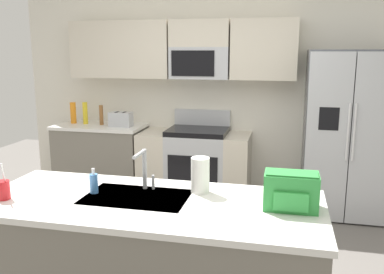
{
  "coord_description": "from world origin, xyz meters",
  "views": [
    {
      "loc": [
        0.85,
        -3.09,
        1.84
      ],
      "look_at": [
        0.01,
        0.6,
        1.05
      ],
      "focal_mm": 38.88,
      "sensor_mm": 36.0,
      "label": 1
    }
  ],
  "objects_px": {
    "sink_faucet": "(144,166)",
    "paper_towel_roll": "(200,175)",
    "bottle_yellow": "(85,113)",
    "bottle_orange": "(73,113)",
    "pepper_mill": "(101,115)",
    "backpack": "(291,190)",
    "range_oven": "(195,165)",
    "drink_cup_red": "(3,190)",
    "toaster": "(121,119)",
    "soap_dispenser": "(94,183)",
    "refrigerator": "(346,134)"
  },
  "relations": [
    {
      "from": "sink_faucet",
      "to": "paper_towel_roll",
      "type": "distance_m",
      "value": 0.39
    },
    {
      "from": "paper_towel_roll",
      "to": "bottle_yellow",
      "type": "bearing_deg",
      "value": 131.22
    },
    {
      "from": "bottle_orange",
      "to": "pepper_mill",
      "type": "bearing_deg",
      "value": -4.01
    },
    {
      "from": "bottle_yellow",
      "to": "backpack",
      "type": "bearing_deg",
      "value": -43.44
    },
    {
      "from": "range_oven",
      "to": "drink_cup_red",
      "type": "bearing_deg",
      "value": -103.88
    },
    {
      "from": "bottle_orange",
      "to": "range_oven",
      "type": "bearing_deg",
      "value": -0.92
    },
    {
      "from": "paper_towel_roll",
      "to": "backpack",
      "type": "distance_m",
      "value": 0.62
    },
    {
      "from": "toaster",
      "to": "paper_towel_roll",
      "type": "height_order",
      "value": "paper_towel_roll"
    },
    {
      "from": "range_oven",
      "to": "bottle_orange",
      "type": "relative_size",
      "value": 4.93
    },
    {
      "from": "paper_towel_roll",
      "to": "drink_cup_red",
      "type": "bearing_deg",
      "value": -160.98
    },
    {
      "from": "sink_faucet",
      "to": "soap_dispenser",
      "type": "xyz_separation_m",
      "value": [
        -0.31,
        -0.13,
        -0.1
      ]
    },
    {
      "from": "soap_dispenser",
      "to": "paper_towel_roll",
      "type": "relative_size",
      "value": 0.71
    },
    {
      "from": "range_oven",
      "to": "toaster",
      "type": "height_order",
      "value": "range_oven"
    },
    {
      "from": "pepper_mill",
      "to": "bottle_yellow",
      "type": "relative_size",
      "value": 0.9
    },
    {
      "from": "bottle_orange",
      "to": "bottle_yellow",
      "type": "bearing_deg",
      "value": -1.09
    },
    {
      "from": "range_oven",
      "to": "drink_cup_red",
      "type": "relative_size",
      "value": 5.61
    },
    {
      "from": "refrigerator",
      "to": "pepper_mill",
      "type": "bearing_deg",
      "value": 178.66
    },
    {
      "from": "bottle_orange",
      "to": "soap_dispenser",
      "type": "relative_size",
      "value": 1.62
    },
    {
      "from": "toaster",
      "to": "bottle_orange",
      "type": "distance_m",
      "value": 0.7
    },
    {
      "from": "range_oven",
      "to": "toaster",
      "type": "relative_size",
      "value": 4.86
    },
    {
      "from": "bottle_orange",
      "to": "drink_cup_red",
      "type": "bearing_deg",
      "value": -70.15
    },
    {
      "from": "refrigerator",
      "to": "backpack",
      "type": "xyz_separation_m",
      "value": [
        -0.61,
        -2.37,
        0.09
      ]
    },
    {
      "from": "soap_dispenser",
      "to": "bottle_yellow",
      "type": "bearing_deg",
      "value": 118.1
    },
    {
      "from": "backpack",
      "to": "pepper_mill",
      "type": "bearing_deg",
      "value": 134.13
    },
    {
      "from": "drink_cup_red",
      "to": "paper_towel_roll",
      "type": "distance_m",
      "value": 1.28
    },
    {
      "from": "drink_cup_red",
      "to": "bottle_orange",
      "type": "bearing_deg",
      "value": 109.85
    },
    {
      "from": "refrigerator",
      "to": "paper_towel_roll",
      "type": "xyz_separation_m",
      "value": [
        -1.2,
        -2.2,
        0.09
      ]
    },
    {
      "from": "bottle_orange",
      "to": "paper_towel_roll",
      "type": "relative_size",
      "value": 1.15
    },
    {
      "from": "bottle_yellow",
      "to": "sink_faucet",
      "type": "relative_size",
      "value": 1.0
    },
    {
      "from": "paper_towel_roll",
      "to": "bottle_orange",
      "type": "bearing_deg",
      "value": 133.54
    },
    {
      "from": "toaster",
      "to": "pepper_mill",
      "type": "xyz_separation_m",
      "value": [
        -0.29,
        0.05,
        0.04
      ]
    },
    {
      "from": "toaster",
      "to": "drink_cup_red",
      "type": "distance_m",
      "value": 2.65
    },
    {
      "from": "refrigerator",
      "to": "bottle_yellow",
      "type": "height_order",
      "value": "refrigerator"
    },
    {
      "from": "toaster",
      "to": "backpack",
      "type": "xyz_separation_m",
      "value": [
        2.08,
        -2.39,
        0.03
      ]
    },
    {
      "from": "range_oven",
      "to": "pepper_mill",
      "type": "bearing_deg",
      "value": -179.88
    },
    {
      "from": "bottle_yellow",
      "to": "drink_cup_red",
      "type": "relative_size",
      "value": 1.16
    },
    {
      "from": "paper_towel_roll",
      "to": "sink_faucet",
      "type": "bearing_deg",
      "value": -174.36
    },
    {
      "from": "toaster",
      "to": "bottle_orange",
      "type": "bearing_deg",
      "value": 173.56
    },
    {
      "from": "backpack",
      "to": "soap_dispenser",
      "type": "bearing_deg",
      "value": -179.89
    },
    {
      "from": "drink_cup_red",
      "to": "backpack",
      "type": "xyz_separation_m",
      "value": [
        1.8,
        0.24,
        0.05
      ]
    },
    {
      "from": "toaster",
      "to": "bottle_yellow",
      "type": "height_order",
      "value": "bottle_yellow"
    },
    {
      "from": "drink_cup_red",
      "to": "toaster",
      "type": "bearing_deg",
      "value": 96.1
    },
    {
      "from": "pepper_mill",
      "to": "sink_faucet",
      "type": "bearing_deg",
      "value": -58.93
    },
    {
      "from": "toaster",
      "to": "sink_faucet",
      "type": "xyz_separation_m",
      "value": [
        1.1,
        -2.26,
        0.08
      ]
    },
    {
      "from": "drink_cup_red",
      "to": "paper_towel_roll",
      "type": "relative_size",
      "value": 1.01
    },
    {
      "from": "bottle_yellow",
      "to": "paper_towel_roll",
      "type": "relative_size",
      "value": 1.18
    },
    {
      "from": "soap_dispenser",
      "to": "paper_towel_roll",
      "type": "height_order",
      "value": "paper_towel_roll"
    },
    {
      "from": "refrigerator",
      "to": "bottle_yellow",
      "type": "xyz_separation_m",
      "value": [
        -3.21,
        0.09,
        0.12
      ]
    },
    {
      "from": "bottle_yellow",
      "to": "paper_towel_roll",
      "type": "height_order",
      "value": "bottle_yellow"
    },
    {
      "from": "bottle_orange",
      "to": "sink_faucet",
      "type": "distance_m",
      "value": 2.95
    }
  ]
}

